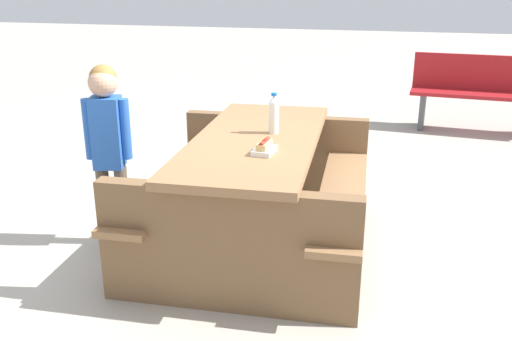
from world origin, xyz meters
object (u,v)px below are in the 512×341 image
Objects in this scene: picnic_table at (256,182)px; child_in_coat at (107,133)px; soda_bottle at (274,115)px; hotdog_tray at (264,148)px; park_bench_near at (479,92)px.

child_in_coat is (0.20, -0.92, 0.32)m from picnic_table.
soda_bottle is 0.22× the size of child_in_coat.
park_bench_near reaches higher than hotdog_tray.
park_bench_near is at bearing 156.28° from hotdog_tray.
soda_bottle is 0.17× the size of park_bench_near.
soda_bottle reaches higher than hotdog_tray.
picnic_table is 1.55× the size of child_in_coat.
picnic_table is 1.22× the size of park_bench_near.
picnic_table is 0.45m from soda_bottle.
picnic_table is 1.00m from child_in_coat.
child_in_coat reaches higher than soda_bottle.
picnic_table is at bearing -27.33° from park_bench_near.
picnic_table is 3.85m from park_bench_near.
hotdog_tray reaches higher than picnic_table.
hotdog_tray is 0.16× the size of child_in_coat.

